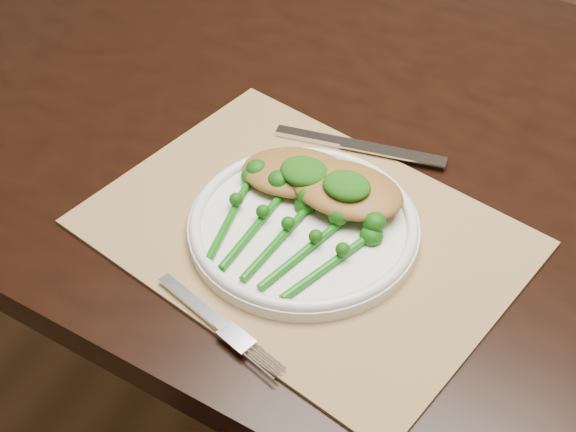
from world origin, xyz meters
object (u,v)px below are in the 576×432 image
at_px(placemat, 305,232).
at_px(dinner_plate, 304,225).
at_px(dining_table, 395,328).
at_px(chicken_fillet_left, 295,172).
at_px(broccolini_bundle, 278,240).

bearing_deg(placemat, dinner_plate, -83.15).
bearing_deg(placemat, dining_table, 85.41).
xyz_separation_m(placemat, chicken_fillet_left, (-0.04, 0.06, 0.03)).
bearing_deg(dinner_plate, placemat, 83.22).
bearing_deg(chicken_fillet_left, placemat, -73.19).
xyz_separation_m(dining_table, broccolini_bundle, (-0.08, -0.25, 0.40)).
height_order(placemat, dinner_plate, dinner_plate).
distance_m(dining_table, broccolini_bundle, 0.47).
bearing_deg(dinner_plate, chicken_fillet_left, 123.30).
xyz_separation_m(chicken_fillet_left, broccolini_bundle, (0.03, -0.10, -0.01)).
relative_size(dinner_plate, broccolini_bundle, 1.37).
bearing_deg(broccolini_bundle, dinner_plate, 81.84).
bearing_deg(placemat, chicken_fillet_left, 138.20).
height_order(dinner_plate, chicken_fillet_left, chicken_fillet_left).
distance_m(dining_table, chicken_fillet_left, 0.44).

